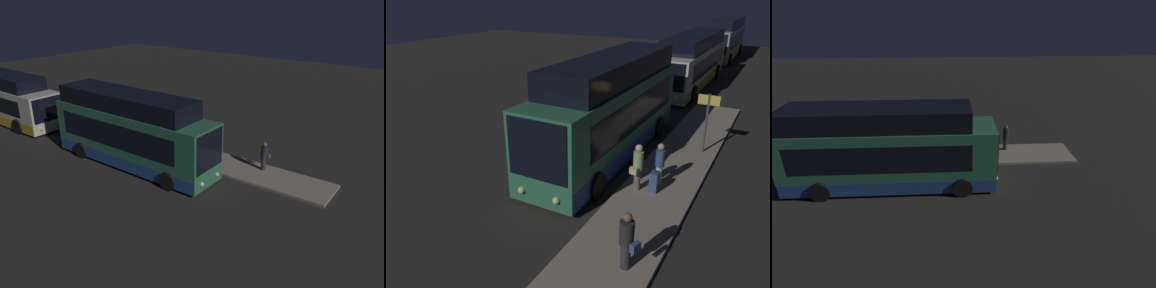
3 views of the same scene
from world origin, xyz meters
The scene contains 10 objects.
ground centered at (0.00, 0.00, 0.00)m, with size 80.00×80.00×0.00m, color #2B2826.
platform centered at (0.00, 2.85, 0.07)m, with size 20.00×2.50×0.14m.
bus_lead centered at (-0.62, -0.14, 1.91)m, with size 10.59×2.75×4.25m.
bus_second centered at (-15.09, -0.14, 1.67)m, with size 12.56×2.81×3.74m.
bus_third centered at (-29.08, -0.14, 1.80)m, with size 11.02×2.77×3.98m.
passenger_boarding centered at (1.24, 2.72, 1.01)m, with size 0.45×0.45×1.59m.
passenger_waiting centered at (2.02, 2.18, 1.08)m, with size 0.56×0.40×1.72m.
passenger_with_bags centered at (5.98, 3.40, 1.01)m, with size 0.48×0.62×1.63m.
suitcase centered at (1.83, 2.76, 0.51)m, with size 0.38×0.28×0.98m.
sign_post centered at (-2.56, 3.49, 1.81)m, with size 0.10×0.89×2.59m.
Camera 2 is at (13.23, 6.07, 6.75)m, focal length 35.00 mm.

